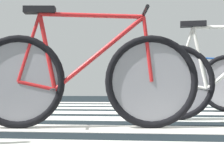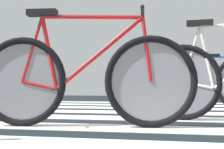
% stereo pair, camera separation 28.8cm
% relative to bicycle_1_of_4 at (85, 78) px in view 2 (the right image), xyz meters
% --- Properties ---
extents(ground, '(18.00, 14.00, 0.02)m').
position_rel_bicycle_1_of_4_xyz_m(ground, '(0.91, 1.00, -0.40)').
color(ground, black).
extents(crosswalk_markings, '(5.38, 5.76, 0.00)m').
position_rel_bicycle_1_of_4_xyz_m(crosswalk_markings, '(0.86, 1.14, -0.38)').
color(crosswalk_markings, silver).
rests_on(crosswalk_markings, ground).
extents(bicycle_1_of_4, '(1.73, 0.52, 0.93)m').
position_rel_bicycle_1_of_4_xyz_m(bicycle_1_of_4, '(0.00, 0.00, 0.00)').
color(bicycle_1_of_4, black).
rests_on(bicycle_1_of_4, ground).
extents(traffic_cone, '(0.45, 0.45, 0.52)m').
position_rel_bicycle_1_of_4_xyz_m(traffic_cone, '(-1.04, 0.53, -0.14)').
color(traffic_cone, black).
rests_on(traffic_cone, ground).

